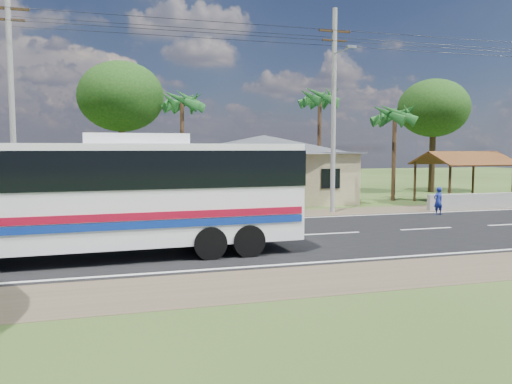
% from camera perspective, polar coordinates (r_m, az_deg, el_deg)
% --- Properties ---
extents(ground, '(120.00, 120.00, 0.00)m').
position_cam_1_polar(ground, '(20.85, 8.61, -4.77)').
color(ground, '#2B4117').
rests_on(ground, ground).
extents(road, '(120.00, 16.00, 0.03)m').
position_cam_1_polar(road, '(20.85, 8.61, -4.74)').
color(road, black).
rests_on(road, ground).
extents(house, '(12.40, 10.00, 5.00)m').
position_cam_1_polar(house, '(33.11, 0.92, 3.49)').
color(house, tan).
rests_on(house, ground).
extents(waiting_shed, '(5.20, 4.48, 3.35)m').
position_cam_1_polar(waiting_shed, '(34.69, 22.58, 3.32)').
color(waiting_shed, '#3C2A15').
rests_on(waiting_shed, ground).
extents(concrete_barrier, '(7.00, 0.30, 0.90)m').
position_cam_1_polar(concrete_barrier, '(31.96, 24.26, -0.95)').
color(concrete_barrier, '#9E9E99').
rests_on(concrete_barrier, ground).
extents(utility_poles, '(32.80, 2.22, 11.00)m').
position_cam_1_polar(utility_poles, '(27.65, 8.24, 9.62)').
color(utility_poles, '#9E9E99').
rests_on(utility_poles, ground).
extents(palm_near, '(2.80, 2.80, 6.70)m').
position_cam_1_polar(palm_near, '(34.81, 15.59, 8.43)').
color(palm_near, '#47301E').
rests_on(palm_near, ground).
extents(palm_mid, '(2.80, 2.80, 8.20)m').
position_cam_1_polar(palm_mid, '(37.33, 7.29, 10.56)').
color(palm_mid, '#47301E').
rests_on(palm_mid, ground).
extents(palm_far, '(2.80, 2.80, 7.70)m').
position_cam_1_polar(palm_far, '(35.13, -8.48, 10.11)').
color(palm_far, '#47301E').
rests_on(palm_far, ground).
extents(tree_behind_house, '(6.00, 6.00, 9.61)m').
position_cam_1_polar(tree_behind_house, '(36.88, -15.17, 10.43)').
color(tree_behind_house, '#47301E').
rests_on(tree_behind_house, ground).
extents(tree_behind_shed, '(5.60, 5.60, 9.02)m').
position_cam_1_polar(tree_behind_shed, '(42.61, 19.64, 8.97)').
color(tree_behind_shed, '#47301E').
rests_on(tree_behind_shed, ground).
extents(coach_bus, '(12.92, 3.16, 3.99)m').
position_cam_1_polar(coach_bus, '(16.53, -17.11, 0.48)').
color(coach_bus, white).
rests_on(coach_bus, ground).
extents(motorcycle, '(1.85, 1.14, 0.92)m').
position_cam_1_polar(motorcycle, '(27.60, 2.98, -1.37)').
color(motorcycle, black).
rests_on(motorcycle, ground).
extents(person, '(0.58, 0.41, 1.50)m').
position_cam_1_polar(person, '(27.98, 20.10, -0.98)').
color(person, navy).
rests_on(person, ground).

